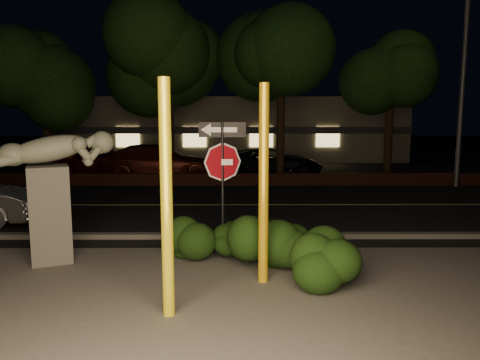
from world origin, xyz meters
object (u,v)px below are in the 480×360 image
at_px(parked_car_red, 99,161).
at_px(yellow_pole_right, 264,185).
at_px(parked_car_darkred, 159,162).
at_px(parked_car_dark, 271,162).
at_px(sculpture, 51,183).
at_px(yellow_pole_left, 167,201).
at_px(signpost, 222,162).
at_px(streetlight, 462,39).

bearing_deg(parked_car_red, yellow_pole_right, -133.56).
height_order(parked_car_darkred, parked_car_dark, parked_car_darkred).
bearing_deg(parked_car_darkred, sculpture, 174.05).
xyz_separation_m(yellow_pole_right, parked_car_red, (-7.02, 14.02, -1.01)).
xyz_separation_m(parked_car_red, parked_car_darkred, (2.91, -0.47, 0.03)).
distance_m(yellow_pole_left, parked_car_red, 16.41).
distance_m(signpost, parked_car_darkred, 12.61).
height_order(yellow_pole_left, parked_car_dark, yellow_pole_left).
height_order(parked_car_red, parked_car_darkred, parked_car_darkred).
distance_m(parked_car_red, parked_car_dark, 8.14).
distance_m(yellow_pole_left, parked_car_dark, 15.79).
bearing_deg(streetlight, parked_car_darkred, 144.72).
distance_m(sculpture, parked_car_dark, 14.00).
bearing_deg(signpost, parked_car_red, 115.92).
xyz_separation_m(yellow_pole_right, parked_car_darkred, (-4.10, 13.55, -0.97)).
height_order(signpost, streetlight, streetlight).
xyz_separation_m(yellow_pole_left, parked_car_red, (-5.54, 15.42, -1.00)).
xyz_separation_m(parked_car_red, parked_car_dark, (8.14, 0.12, -0.07)).
relative_size(yellow_pole_right, parked_car_dark, 0.71).
height_order(yellow_pole_right, streetlight, streetlight).
xyz_separation_m(signpost, sculpture, (-3.43, -0.23, -0.38)).
bearing_deg(signpost, yellow_pole_left, -104.69).
distance_m(parked_car_red, parked_car_darkred, 2.95).
bearing_deg(yellow_pole_right, signpost, 117.73).
distance_m(yellow_pole_left, sculpture, 3.77).
xyz_separation_m(yellow_pole_right, streetlight, (8.39, 10.94, 4.15)).
bearing_deg(parked_car_dark, parked_car_darkred, 89.42).
bearing_deg(yellow_pole_left, parked_car_darkred, 99.96).
xyz_separation_m(yellow_pole_left, parked_car_darkred, (-2.62, 14.95, -0.97)).
xyz_separation_m(streetlight, parked_car_dark, (-7.27, 3.20, -5.23)).
height_order(yellow_pole_left, sculpture, yellow_pole_left).
bearing_deg(parked_car_red, sculpture, -147.69).
height_order(yellow_pole_left, parked_car_darkred, yellow_pole_left).
relative_size(parked_car_darkred, parked_car_dark, 1.10).
bearing_deg(sculpture, parked_car_dark, 45.10).
bearing_deg(parked_car_dark, yellow_pole_left, 163.50).
distance_m(streetlight, parked_car_darkred, 13.75).
relative_size(signpost, parked_car_red, 0.64).
bearing_deg(signpost, parked_car_darkred, 104.90).
xyz_separation_m(yellow_pole_left, sculpture, (-2.71, 2.61, -0.12)).
relative_size(yellow_pole_left, sculpture, 1.33).
bearing_deg(parked_car_red, parked_car_darkred, -79.32).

